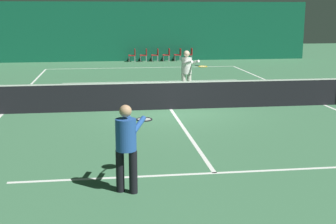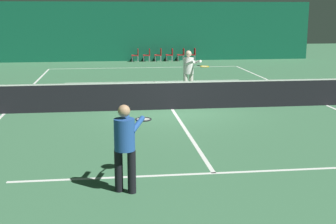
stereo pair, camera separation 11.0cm
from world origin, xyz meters
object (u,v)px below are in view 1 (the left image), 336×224
(courtside_chair_3, at_px, (167,54))
(courtside_chair_4, at_px, (179,54))
(player_near, at_px, (127,142))
(courtside_chair_2, at_px, (156,54))
(courtside_chair_0, at_px, (133,54))
(player_far, at_px, (187,70))
(courtside_chair_5, at_px, (190,54))
(courtside_chair_1, at_px, (144,54))
(tennis_net, at_px, (171,94))

(courtside_chair_3, relative_size, courtside_chair_4, 1.00)
(player_near, height_order, courtside_chair_2, player_near)
(courtside_chair_2, height_order, courtside_chair_4, same)
(player_near, relative_size, courtside_chair_0, 1.95)
(courtside_chair_4, bearing_deg, player_far, -7.57)
(courtside_chair_2, relative_size, courtside_chair_3, 1.00)
(courtside_chair_4, distance_m, courtside_chair_5, 0.75)
(courtside_chair_2, distance_m, courtside_chair_5, 2.25)
(player_near, height_order, player_far, player_far)
(player_near, bearing_deg, courtside_chair_4, 13.08)
(player_near, relative_size, courtside_chair_3, 1.95)
(courtside_chair_2, relative_size, courtside_chair_4, 1.00)
(courtside_chair_1, bearing_deg, courtside_chair_2, 90.00)
(courtside_chair_1, relative_size, courtside_chair_2, 1.00)
(tennis_net, height_order, courtside_chair_2, tennis_net)
(courtside_chair_3, distance_m, courtside_chair_5, 1.50)
(courtside_chair_1, xyz_separation_m, courtside_chair_5, (3.00, 0.00, 0.00))
(courtside_chair_2, bearing_deg, courtside_chair_4, 90.00)
(courtside_chair_3, xyz_separation_m, courtside_chair_4, (0.75, 0.00, 0.00))
(tennis_net, xyz_separation_m, courtside_chair_0, (-0.32, 15.23, -0.03))
(courtside_chair_5, bearing_deg, courtside_chair_0, -90.00)
(courtside_chair_0, height_order, courtside_chair_4, same)
(courtside_chair_2, relative_size, courtside_chair_5, 1.00)
(player_far, relative_size, courtside_chair_5, 2.09)
(player_far, distance_m, courtside_chair_3, 12.75)
(tennis_net, relative_size, courtside_chair_4, 14.29)
(courtside_chair_1, distance_m, courtside_chair_3, 1.50)
(courtside_chair_5, bearing_deg, tennis_net, -12.72)
(tennis_net, height_order, player_far, player_far)
(player_near, xyz_separation_m, player_far, (2.82, 9.68, 0.07))
(courtside_chair_2, xyz_separation_m, courtside_chair_3, (0.75, 0.00, 0.00))
(tennis_net, height_order, courtside_chair_5, tennis_net)
(courtside_chair_1, height_order, courtside_chair_4, same)
(courtside_chair_1, bearing_deg, courtside_chair_3, 90.00)
(courtside_chair_3, bearing_deg, courtside_chair_1, -90.00)
(courtside_chair_0, bearing_deg, courtside_chair_5, 90.00)
(player_near, relative_size, courtside_chair_4, 1.95)
(player_far, xyz_separation_m, courtside_chair_5, (2.44, 12.70, -0.54))
(player_near, xyz_separation_m, courtside_chair_2, (3.00, 22.38, -0.47))
(courtside_chair_3, relative_size, courtside_chair_5, 1.00)
(tennis_net, distance_m, courtside_chair_4, 15.46)
(tennis_net, relative_size, courtside_chair_2, 14.29)
(tennis_net, height_order, courtside_chair_4, tennis_net)
(tennis_net, height_order, player_near, player_near)
(player_near, distance_m, player_far, 10.08)
(courtside_chair_1, bearing_deg, player_near, -5.75)
(courtside_chair_0, xyz_separation_m, courtside_chair_3, (2.25, 0.00, 0.00))
(player_far, bearing_deg, courtside_chair_0, 159.53)
(courtside_chair_0, distance_m, courtside_chair_1, 0.75)
(tennis_net, xyz_separation_m, courtside_chair_3, (1.93, 15.23, -0.03))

